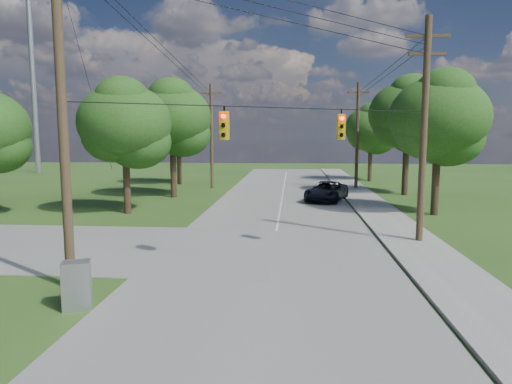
# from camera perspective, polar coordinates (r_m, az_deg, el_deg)

# --- Properties ---
(ground) EXTENTS (140.00, 140.00, 0.00)m
(ground) POSITION_cam_1_polar(r_m,az_deg,el_deg) (15.11, -6.60, -12.75)
(ground) COLOR #294C19
(ground) RESTS_ON ground
(main_road) EXTENTS (10.00, 100.00, 0.03)m
(main_road) POSITION_cam_1_polar(r_m,az_deg,el_deg) (19.63, 2.06, -7.97)
(main_road) COLOR gray
(main_road) RESTS_ON ground
(sidewalk_east) EXTENTS (2.60, 100.00, 0.12)m
(sidewalk_east) POSITION_cam_1_polar(r_m,az_deg,el_deg) (20.46, 21.33, -7.70)
(sidewalk_east) COLOR #A19E97
(sidewalk_east) RESTS_ON ground
(pole_sw) EXTENTS (2.00, 0.32, 12.00)m
(pole_sw) POSITION_cam_1_polar(r_m,az_deg,el_deg) (16.17, -23.13, 10.48)
(pole_sw) COLOR #4F3A28
(pole_sw) RESTS_ON ground
(pole_ne) EXTENTS (2.00, 0.32, 10.50)m
(pole_ne) POSITION_cam_1_polar(r_m,az_deg,el_deg) (22.77, 20.26, 7.55)
(pole_ne) COLOR #4F3A28
(pole_ne) RESTS_ON ground
(pole_north_e) EXTENTS (2.00, 0.32, 10.00)m
(pole_north_e) POSITION_cam_1_polar(r_m,az_deg,el_deg) (44.35, 12.54, 6.95)
(pole_north_e) COLOR #4F3A28
(pole_north_e) RESTS_ON ground
(pole_north_w) EXTENTS (2.00, 0.32, 10.00)m
(pole_north_w) POSITION_cam_1_polar(r_m,az_deg,el_deg) (44.62, -5.56, 7.09)
(pole_north_w) COLOR #4F3A28
(pole_north_w) RESTS_ON ground
(power_lines) EXTENTS (13.93, 29.62, 4.93)m
(power_lines) POSITION_cam_1_polar(r_m,az_deg,el_deg) (25.83, 1.66, 16.09)
(power_lines) COLOR black
(power_lines) RESTS_ON ground
(traffic_signals) EXTENTS (4.91, 3.27, 1.05)m
(traffic_signals) POSITION_cam_1_polar(r_m,az_deg,el_deg) (18.37, 3.80, 8.27)
(traffic_signals) COLOR #E3B30D
(traffic_signals) RESTS_ON ground
(radio_mast) EXTENTS (0.70, 0.70, 45.00)m
(radio_mast) POSITION_cam_1_polar(r_m,az_deg,el_deg) (71.46, -26.56, 20.46)
(radio_mast) COLOR #929497
(radio_mast) RESTS_ON ground
(tree_w_near) EXTENTS (6.00, 6.00, 8.40)m
(tree_w_near) POSITION_cam_1_polar(r_m,az_deg,el_deg) (30.90, -16.10, 8.32)
(tree_w_near) COLOR #412D20
(tree_w_near) RESTS_ON ground
(tree_w_mid) EXTENTS (6.40, 6.40, 9.22)m
(tree_w_mid) POSITION_cam_1_polar(r_m,az_deg,el_deg) (38.24, -10.44, 9.18)
(tree_w_mid) COLOR #412D20
(tree_w_mid) RESTS_ON ground
(tree_w_far) EXTENTS (6.00, 6.00, 8.73)m
(tree_w_far) POSITION_cam_1_polar(r_m,az_deg,el_deg) (48.41, -9.67, 8.34)
(tree_w_far) COLOR #412D20
(tree_w_far) RESTS_ON ground
(tree_e_near) EXTENTS (6.20, 6.20, 8.81)m
(tree_e_near) POSITION_cam_1_polar(r_m,az_deg,el_deg) (31.33, 21.87, 8.67)
(tree_e_near) COLOR #412D20
(tree_e_near) RESTS_ON ground
(tree_e_mid) EXTENTS (6.60, 6.60, 9.64)m
(tree_e_mid) POSITION_cam_1_polar(r_m,az_deg,el_deg) (41.13, 18.43, 9.24)
(tree_e_mid) COLOR #412D20
(tree_e_mid) RESTS_ON ground
(tree_e_far) EXTENTS (5.80, 5.80, 8.32)m
(tree_e_far) POSITION_cam_1_polar(r_m,az_deg,el_deg) (52.66, 14.19, 7.76)
(tree_e_far) COLOR #412D20
(tree_e_far) RESTS_ON ground
(car_main_north) EXTENTS (4.10, 5.91, 1.50)m
(car_main_north) POSITION_cam_1_polar(r_m,az_deg,el_deg) (36.05, 8.80, 0.11)
(car_main_north) COLOR black
(car_main_north) RESTS_ON main_road
(control_cabinet) EXTENTS (0.95, 0.81, 1.44)m
(control_cabinet) POSITION_cam_1_polar(r_m,az_deg,el_deg) (14.70, -21.50, -10.81)
(control_cabinet) COLOR #929497
(control_cabinet) RESTS_ON ground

